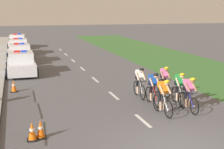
{
  "coord_description": "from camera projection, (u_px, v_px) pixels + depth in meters",
  "views": [
    {
      "loc": [
        -4.65,
        -8.7,
        4.3
      ],
      "look_at": [
        -0.11,
        6.83,
        1.1
      ],
      "focal_mm": 53.56,
      "sensor_mm": 36.0,
      "label": 1
    }
  ],
  "objects": [
    {
      "name": "grass_verge",
      "position": [
        188.0,
        65.0,
        25.72
      ],
      "size": [
        7.0,
        60.0,
        0.01
      ],
      "primitive_type": "cube",
      "color": "#3D7033",
      "rests_on": "ground"
    },
    {
      "name": "police_car_furthest",
      "position": [
        18.0,
        42.0,
        37.08
      ],
      "size": [
        2.21,
        4.5,
        1.59
      ],
      "color": "white",
      "rests_on": "ground"
    },
    {
      "name": "police_car_third",
      "position": [
        19.0,
        47.0,
        31.79
      ],
      "size": [
        2.0,
        4.4,
        1.59
      ],
      "color": "white",
      "rests_on": "ground"
    },
    {
      "name": "cyclist_fifth",
      "position": [
        140.0,
        82.0,
        16.3
      ],
      "size": [
        0.42,
        1.72,
        1.56
      ],
      "color": "black",
      "rests_on": "ground"
    },
    {
      "name": "police_car_nearest",
      "position": [
        21.0,
        64.0,
        22.27
      ],
      "size": [
        2.03,
        4.41,
        1.59
      ],
      "color": "silver",
      "rests_on": "ground"
    },
    {
      "name": "cyclist_lead",
      "position": [
        163.0,
        96.0,
        13.65
      ],
      "size": [
        0.43,
        1.72,
        1.56
      ],
      "color": "black",
      "rests_on": "ground"
    },
    {
      "name": "lane_markings_centre",
      "position": [
        88.0,
        74.0,
        22.45
      ],
      "size": [
        0.14,
        29.6,
        0.01
      ],
      "color": "white",
      "rests_on": "ground"
    },
    {
      "name": "traffic_cone_mid",
      "position": [
        41.0,
        129.0,
        11.24
      ],
      "size": [
        0.36,
        0.36,
        0.64
      ],
      "color": "black",
      "rests_on": "ground"
    },
    {
      "name": "cyclist_fourth",
      "position": [
        179.0,
        88.0,
        15.06
      ],
      "size": [
        0.44,
        1.72,
        1.56
      ],
      "color": "black",
      "rests_on": "ground"
    },
    {
      "name": "kerb_edge",
      "position": [
        4.0,
        74.0,
        21.98
      ],
      "size": [
        0.16,
        60.0,
        0.13
      ],
      "primitive_type": "cube",
      "color": "#9E9E99",
      "rests_on": "ground"
    },
    {
      "name": "traffic_cone_far",
      "position": [
        14.0,
        86.0,
        17.48
      ],
      "size": [
        0.36,
        0.36,
        0.64
      ],
      "color": "black",
      "rests_on": "ground"
    },
    {
      "name": "police_car_second",
      "position": [
        20.0,
        54.0,
        27.11
      ],
      "size": [
        2.13,
        4.46,
        1.59
      ],
      "color": "white",
      "rests_on": "ground"
    },
    {
      "name": "cyclist_third",
      "position": [
        153.0,
        88.0,
        15.05
      ],
      "size": [
        0.42,
        1.72,
        1.56
      ],
      "color": "black",
      "rests_on": "ground"
    },
    {
      "name": "cyclist_sixth",
      "position": [
        164.0,
        80.0,
        16.63
      ],
      "size": [
        0.45,
        1.72,
        1.56
      ],
      "color": "black",
      "rests_on": "ground"
    },
    {
      "name": "traffic_cone_near",
      "position": [
        32.0,
        131.0,
        11.05
      ],
      "size": [
        0.36,
        0.36,
        0.64
      ],
      "color": "black",
      "rests_on": "ground"
    },
    {
      "name": "cyclist_second",
      "position": [
        189.0,
        93.0,
        14.08
      ],
      "size": [
        0.42,
        1.72,
        1.56
      ],
      "color": "black",
      "rests_on": "ground"
    }
  ]
}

